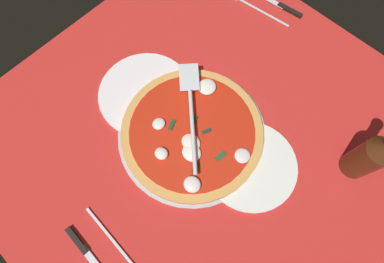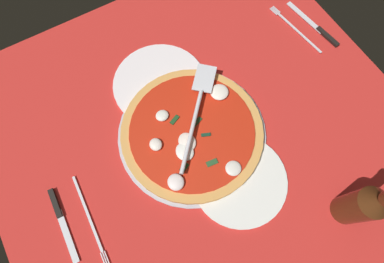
{
  "view_description": "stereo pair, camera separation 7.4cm",
  "coord_description": "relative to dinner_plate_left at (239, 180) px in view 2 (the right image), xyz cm",
  "views": [
    {
      "loc": [
        -15.52,
        21.43,
        71.29
      ],
      "look_at": [
        2.69,
        2.28,
        2.05
      ],
      "focal_mm": 28.46,
      "sensor_mm": 36.0,
      "label": 1
    },
    {
      "loc": [
        -20.12,
        15.63,
        71.29
      ],
      "look_at": [
        2.69,
        2.28,
        2.05
      ],
      "focal_mm": 28.46,
      "sensor_mm": 36.0,
      "label": 2
    }
  ],
  "objects": [
    {
      "name": "ground_plane",
      "position": [
        13.01,
        1.45,
        -1.0
      ],
      "size": [
        102.0,
        102.0,
        0.8
      ],
      "primitive_type": "cube",
      "color": "red"
    },
    {
      "name": "checker_pattern",
      "position": [
        13.01,
        1.45,
        -0.55
      ],
      "size": [
        102.0,
        102.0,
        0.1
      ],
      "color": "silver",
      "rests_on": "ground_plane"
    },
    {
      "name": "pizza_pan",
      "position": [
        15.69,
        3.73,
        -0.02
      ],
      "size": [
        36.6,
        36.6,
        0.95
      ],
      "primitive_type": "cylinder",
      "color": "#ACB0C0",
      "rests_on": "ground_plane"
    },
    {
      "name": "dinner_plate_left",
      "position": [
        0.0,
        0.0,
        0.0
      ],
      "size": [
        22.34,
        22.34,
        1.0
      ],
      "primitive_type": "cylinder",
      "color": "white",
      "rests_on": "ground_plane"
    },
    {
      "name": "dinner_plate_right",
      "position": [
        32.2,
        4.03,
        0.0
      ],
      "size": [
        24.53,
        24.53,
        1.0
      ],
      "primitive_type": "cylinder",
      "color": "white",
      "rests_on": "ground_plane"
    },
    {
      "name": "pizza",
      "position": [
        15.58,
        3.81,
        1.36
      ],
      "size": [
        34.84,
        34.84,
        3.08
      ],
      "color": "#DE9B4C",
      "rests_on": "pizza_pan"
    },
    {
      "name": "pizza_server",
      "position": [
        18.9,
        0.6,
        3.91
      ],
      "size": [
        23.38,
        22.08,
        1.0
      ],
      "rotation": [
        0.0,
        0.0,
        5.53
      ],
      "color": "silver",
      "rests_on": "pizza"
    },
    {
      "name": "place_setting_near",
      "position": [
        26.79,
        -40.66,
        -0.15
      ],
      "size": [
        22.24,
        13.98,
        1.4
      ],
      "rotation": [
        0.0,
        0.0,
        0.13
      ],
      "color": "white",
      "rests_on": "ground_plane"
    },
    {
      "name": "place_setting_far",
      "position": [
        11.39,
        36.73,
        -0.14
      ],
      "size": [
        21.59,
        13.35,
        1.4
      ],
      "rotation": [
        0.0,
        0.0,
        3.09
      ],
      "color": "white",
      "rests_on": "ground_plane"
    },
    {
      "name": "beer_bottle",
      "position": [
        -17.71,
        -16.77,
        8.43
      ],
      "size": [
        6.39,
        6.39,
        23.06
      ],
      "color": "#482410",
      "rests_on": "ground_plane"
    }
  ]
}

